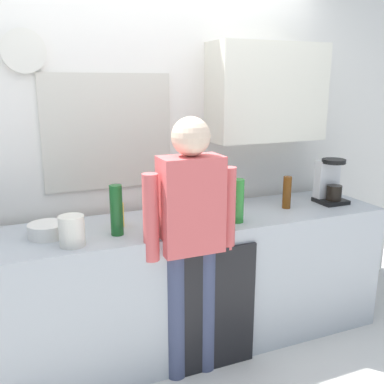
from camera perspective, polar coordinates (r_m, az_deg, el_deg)
The scene contains 12 objects.
ground_plane at distance 2.95m, azimuth -0.14°, elevation -22.69°, with size 8.00×8.00×0.00m, color silver.
kitchen_counter at distance 2.95m, azimuth -2.41°, elevation -12.32°, with size 2.98×0.64×0.91m, color #B2B7BC.
dishwasher_panel at distance 2.75m, azimuth 2.96°, elevation -15.53°, with size 0.56×0.02×0.82m, color black.
back_wall_assembly at distance 3.07m, azimuth -3.47°, elevation 6.48°, with size 4.58×0.42×2.60m.
coffee_maker at distance 3.34m, azimuth 17.83°, elevation 1.16°, with size 0.20×0.20×0.33m.
bottle_green_wine at distance 2.53m, azimuth -10.02°, elevation -2.40°, with size 0.07×0.07×0.30m, color #195923.
bottle_amber_beer at distance 3.10m, azimuth 12.52°, elevation -0.05°, with size 0.06×0.06×0.23m, color brown.
bottle_clear_soda at distance 2.74m, azimuth 6.00°, elevation -1.17°, with size 0.09×0.09×0.28m, color #2D8C33.
mixing_bowl at distance 2.63m, azimuth -18.69°, elevation -4.83°, with size 0.22×0.22×0.08m, color white.
dish_soap at distance 2.69m, azimuth -9.65°, elevation -2.94°, with size 0.06×0.06×0.18m.
storage_canister at distance 2.43m, azimuth -15.70°, elevation -5.01°, with size 0.14×0.14×0.17m, color silver.
person_at_sink at distance 2.50m, azimuth -0.15°, elevation -5.04°, with size 0.57×0.22×1.60m.
Camera 1 is at (-0.90, -2.18, 1.78)m, focal length 40.07 mm.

